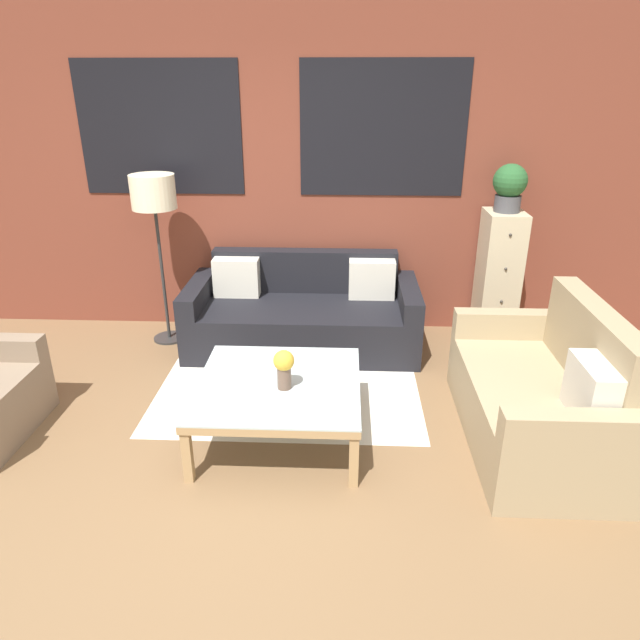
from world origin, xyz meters
name	(u,v)px	position (x,y,z in m)	size (l,w,h in m)	color
ground_plane	(230,487)	(0.00, 0.00, 0.00)	(16.00, 16.00, 0.00)	brown
wall_back_brick	(273,175)	(0.00, 2.44, 1.41)	(8.40, 0.09, 2.80)	brown
rug	(289,387)	(0.23, 1.17, 0.00)	(1.98, 1.45, 0.00)	silver
couch_dark	(303,315)	(0.29, 1.95, 0.28)	(1.98, 0.88, 0.78)	black
settee_vintage	(542,398)	(1.92, 0.57, 0.31)	(0.80, 1.53, 0.92)	tan
coffee_table	(279,389)	(0.23, 0.54, 0.35)	(1.04, 1.04, 0.40)	silver
floor_lamp	(154,200)	(-0.94, 2.01, 1.27)	(0.37, 0.37, 1.47)	#2D2D2D
drawer_cabinet	(498,278)	(1.99, 2.16, 0.58)	(0.32, 0.42, 1.17)	#C6B793
potted_plant	(510,186)	(1.99, 2.16, 1.38)	(0.28, 0.28, 0.39)	#47474C
flower_vase	(284,366)	(0.28, 0.47, 0.55)	(0.13, 0.13, 0.26)	brown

